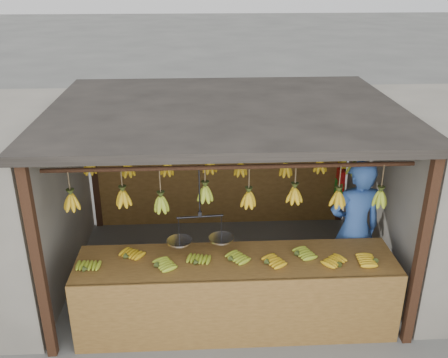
{
  "coord_description": "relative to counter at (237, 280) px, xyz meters",
  "views": [
    {
      "loc": [
        -0.33,
        -5.92,
        3.99
      ],
      "look_at": [
        0.0,
        0.3,
        1.3
      ],
      "focal_mm": 40.0,
      "sensor_mm": 36.0,
      "label": 1
    }
  ],
  "objects": [
    {
      "name": "vendor",
      "position": [
        1.54,
        0.72,
        0.21
      ],
      "size": [
        0.72,
        0.52,
        1.85
      ],
      "primitive_type": "imported",
      "rotation": [
        0.0,
        0.0,
        3.25
      ],
      "color": "#3359A5",
      "rests_on": "ground"
    },
    {
      "name": "counter",
      "position": [
        0.0,
        0.0,
        0.0
      ],
      "size": [
        3.65,
        0.83,
        0.96
      ],
      "color": "brown",
      "rests_on": "ground"
    },
    {
      "name": "bag_bundles",
      "position": [
        1.88,
        2.59,
        0.31
      ],
      "size": [
        0.08,
        0.26,
        1.24
      ],
      "color": "#1426BF",
      "rests_on": "ground"
    },
    {
      "name": "ground",
      "position": [
        -0.06,
        1.24,
        -0.71
      ],
      "size": [
        80.0,
        80.0,
        0.0
      ],
      "primitive_type": "plane",
      "color": "#5B5B57"
    },
    {
      "name": "stall",
      "position": [
        -0.06,
        1.56,
        1.26
      ],
      "size": [
        4.3,
        3.3,
        2.4
      ],
      "color": "black",
      "rests_on": "ground"
    },
    {
      "name": "balance_scale",
      "position": [
        -0.4,
        0.24,
        0.45
      ],
      "size": [
        0.75,
        0.31,
        0.9
      ],
      "color": "black",
      "rests_on": "ground"
    },
    {
      "name": "hanging_bananas",
      "position": [
        -0.07,
        1.24,
        0.91
      ],
      "size": [
        3.6,
        2.26,
        0.4
      ],
      "color": "gold",
      "rests_on": "ground"
    }
  ]
}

